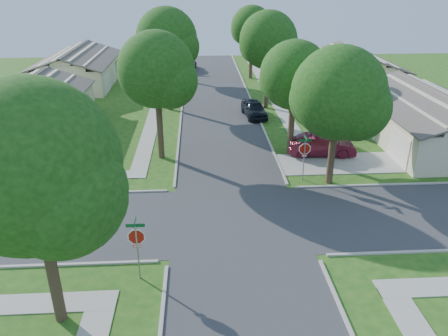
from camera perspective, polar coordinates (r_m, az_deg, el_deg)
ground at (r=24.04m, az=1.67°, el=-6.73°), size 100.00×100.00×0.00m
road_ns at (r=24.04m, az=1.67°, el=-6.72°), size 7.00×100.00×0.02m
sidewalk_ne at (r=48.78m, az=6.22°, el=9.57°), size 1.20×40.00×0.04m
sidewalk_nw at (r=48.29m, az=-8.40°, el=9.30°), size 1.20×40.00×0.04m
driveway at (r=31.81m, az=14.85°, el=0.61°), size 8.80×3.60×0.05m
stop_sign_sw at (r=19.11m, az=-11.35°, el=-9.13°), size 1.05×0.80×2.98m
stop_sign_ne at (r=28.04m, az=10.49°, el=2.23°), size 1.05×0.80×2.98m
tree_e_near at (r=30.99m, az=9.27°, el=11.47°), size 4.97×4.80×8.28m
tree_e_mid at (r=42.47m, az=5.87°, el=15.96°), size 5.59×5.40×9.21m
tree_e_far at (r=55.27m, az=3.69°, el=17.71°), size 5.17×5.00×8.72m
tree_w_near at (r=30.28m, az=-8.71°, el=12.12°), size 5.38×5.20×8.97m
tree_w_mid at (r=42.00m, az=-7.41°, el=16.12°), size 5.80×5.60×9.56m
tree_w_far at (r=54.99m, az=-6.56°, el=17.07°), size 4.76×4.60×8.04m
tree_sw_corner at (r=15.82m, az=-23.48°, el=-0.71°), size 6.21×6.00×9.55m
tree_ne_corner at (r=26.93m, az=14.78°, el=8.91°), size 5.80×5.60×8.66m
house_ne_near at (r=37.84m, az=25.12°, el=5.32°), size 8.42×13.60×4.23m
house_ne_far at (r=53.74m, az=16.46°, el=11.76°), size 8.42×13.60×4.23m
house_nw_near at (r=39.69m, az=-24.20°, el=6.31°), size 8.42×13.60×4.23m
house_nw_far at (r=55.41m, az=-18.49°, el=11.87°), size 8.42×13.60×4.23m
car_driveway at (r=32.66m, az=12.65°, el=2.94°), size 4.91×2.05×1.58m
car_curb_east at (r=40.77m, az=3.96°, el=7.76°), size 2.32×4.67×1.53m
car_curb_west at (r=61.15m, az=-4.71°, el=13.34°), size 2.42×5.10×1.44m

